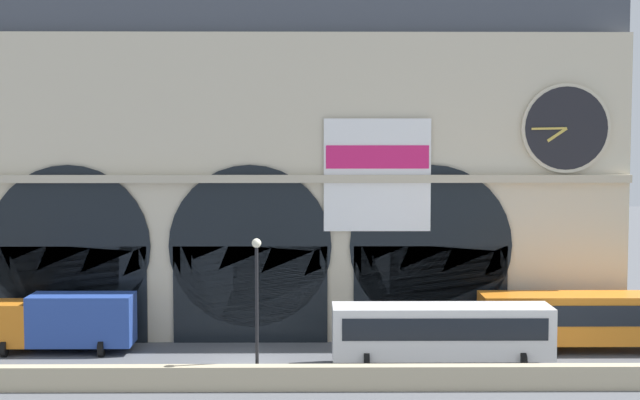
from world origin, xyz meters
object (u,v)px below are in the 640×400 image
box_truck_midwest (65,321)px  bus_mideast (442,332)px  bus_east (583,318)px  street_lamp_quayside (257,292)px

box_truck_midwest → bus_mideast: (19.77, -3.27, 0.08)m
box_truck_midwest → bus_east: bearing=-0.0°
box_truck_midwest → bus_east: size_ratio=0.68×
box_truck_midwest → bus_mideast: box_truck_midwest is taller
street_lamp_quayside → box_truck_midwest: bearing=148.0°
box_truck_midwest → bus_mideast: bearing=-9.4°
bus_east → street_lamp_quayside: 18.59m
street_lamp_quayside → bus_east: bearing=21.2°
box_truck_midwest → bus_mideast: 20.04m
box_truck_midwest → bus_east: box_truck_midwest is taller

